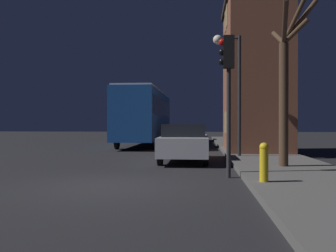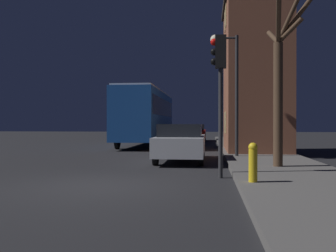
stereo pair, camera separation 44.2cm
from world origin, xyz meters
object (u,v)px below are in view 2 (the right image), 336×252
(car_near_lane, at_px, (181,142))
(fire_hydrant, at_px, (253,161))
(bus, at_px, (146,113))
(streetlamp, at_px, (228,73))
(car_mid_lane, at_px, (187,135))
(traffic_light, at_px, (219,75))
(bare_tree, at_px, (280,81))
(car_far_lane, at_px, (196,132))

(car_near_lane, height_order, fire_hydrant, car_near_lane)
(bus, bearing_deg, fire_hydrant, -72.37)
(streetlamp, distance_m, car_mid_lane, 8.89)
(traffic_light, distance_m, bare_tree, 2.46)
(bare_tree, relative_size, fire_hydrant, 5.88)
(streetlamp, distance_m, bus, 10.86)
(bare_tree, distance_m, fire_hydrant, 4.08)
(bare_tree, distance_m, car_far_lane, 20.69)
(car_near_lane, bearing_deg, bus, 106.80)
(car_near_lane, xyz_separation_m, car_far_lane, (-0.04, 17.47, -0.02))
(car_mid_lane, distance_m, fire_hydrant, 15.33)
(streetlamp, xyz_separation_m, fire_hydrant, (0.20, -7.02, -3.00))
(car_mid_lane, bearing_deg, car_near_lane, -88.24)
(car_far_lane, xyz_separation_m, fire_hydrant, (2.13, -23.54, -0.12))
(bus, bearing_deg, car_near_lane, -73.20)
(car_mid_lane, distance_m, car_far_lane, 8.39)
(car_near_lane, distance_m, fire_hydrant, 6.42)
(streetlamp, distance_m, fire_hydrant, 7.64)
(bare_tree, height_order, fire_hydrant, bare_tree)
(traffic_light, distance_m, car_near_lane, 5.04)
(streetlamp, xyz_separation_m, traffic_light, (-0.52, -5.35, -0.80))
(streetlamp, height_order, bus, streetlamp)
(fire_hydrant, bearing_deg, car_near_lane, 109.06)
(bare_tree, xyz_separation_m, fire_hydrant, (-1.20, -3.22, -2.19))
(bare_tree, height_order, bus, bare_tree)
(car_mid_lane, bearing_deg, traffic_light, -82.98)
(car_mid_lane, relative_size, car_far_lane, 1.09)
(streetlamp, xyz_separation_m, car_near_lane, (-1.90, -0.96, -2.86))
(car_mid_lane, height_order, car_far_lane, car_far_lane)
(bare_tree, height_order, car_near_lane, bare_tree)
(bare_tree, bearing_deg, car_near_lane, 139.19)
(traffic_light, bearing_deg, bus, 106.98)
(car_far_lane, bearing_deg, traffic_light, -86.30)
(bare_tree, distance_m, car_mid_lane, 12.63)
(car_near_lane, height_order, car_mid_lane, car_near_lane)
(streetlamp, xyz_separation_m, car_far_lane, (-1.93, 16.51, -2.88))
(bare_tree, relative_size, car_far_lane, 1.24)
(traffic_light, xyz_separation_m, car_near_lane, (-1.38, 4.39, -2.06))
(traffic_light, distance_m, car_far_lane, 22.01)
(traffic_light, height_order, car_far_lane, traffic_light)
(bare_tree, relative_size, bus, 0.47)
(traffic_light, height_order, bus, traffic_light)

